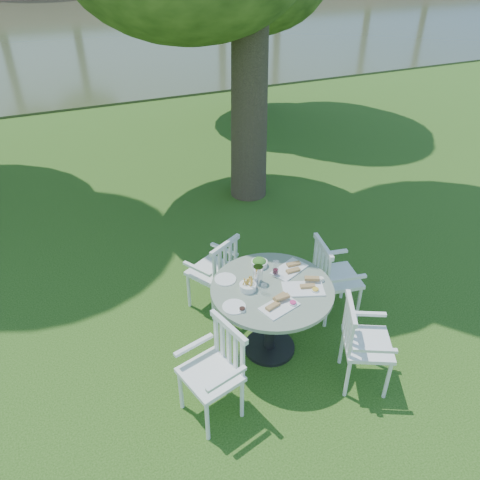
% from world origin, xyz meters
% --- Properties ---
extents(ground, '(140.00, 140.00, 0.00)m').
position_xyz_m(ground, '(0.00, 0.00, 0.00)').
color(ground, '#193D0C').
rests_on(ground, ground).
extents(table, '(1.26, 1.26, 0.86)m').
position_xyz_m(table, '(-0.07, -0.77, 0.67)').
color(table, black).
rests_on(table, ground).
extents(chair_ne, '(0.56, 0.59, 1.01)m').
position_xyz_m(chair_ne, '(0.82, -0.51, 0.59)').
color(chair_ne, white).
rests_on(chair_ne, ground).
extents(chair_nw, '(0.66, 0.64, 0.98)m').
position_xyz_m(chair_nw, '(-0.32, 0.12, 0.57)').
color(chair_nw, white).
rests_on(chair_nw, ground).
extents(chair_sw, '(0.58, 0.61, 1.00)m').
position_xyz_m(chair_sw, '(-0.86, -1.25, 0.59)').
color(chair_sw, white).
rests_on(chair_sw, ground).
extents(chair_se, '(0.64, 0.65, 0.98)m').
position_xyz_m(chair_se, '(0.51, -1.49, 0.57)').
color(chair_se, white).
rests_on(chair_se, ground).
extents(tableware, '(1.13, 0.93, 0.20)m').
position_xyz_m(tableware, '(-0.09, -0.69, 0.90)').
color(tableware, white).
rests_on(tableware, table).
extents(river, '(100.00, 28.00, 0.12)m').
position_xyz_m(river, '(0.00, 23.00, 0.00)').
color(river, '#333C23').
rests_on(river, ground).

